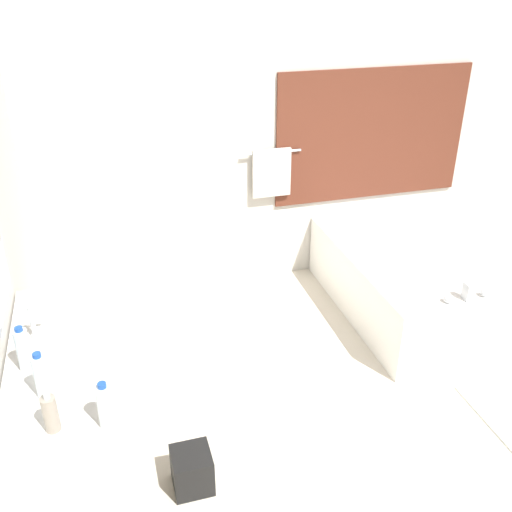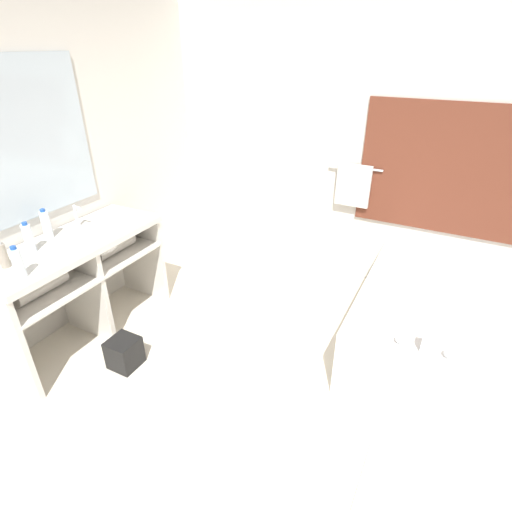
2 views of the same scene
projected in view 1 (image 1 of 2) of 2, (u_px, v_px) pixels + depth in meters
name	position (u px, v px, depth m)	size (l,w,h in m)	color
ground_plane	(427.00, 445.00, 3.35)	(16.00, 16.00, 0.00)	beige
wall_back_with_blinds	(307.00, 124.00, 4.63)	(7.40, 0.13, 2.70)	silver
vanity_counter	(76.00, 392.00, 2.84)	(0.57, 1.40, 0.87)	silver
sink_faucet	(33.00, 323.00, 2.80)	(0.09, 0.04, 0.18)	silver
bathtub	(407.00, 278.00, 4.53)	(1.02, 1.64, 0.64)	white
water_bottle_1	(41.00, 376.00, 2.42)	(0.06, 0.06, 0.22)	white
water_bottle_2	(23.00, 350.00, 2.57)	(0.06, 0.06, 0.23)	white
water_bottle_3	(105.00, 406.00, 2.27)	(0.06, 0.06, 0.22)	white
soap_dispenser	(50.00, 413.00, 2.25)	(0.06, 0.06, 0.19)	gray
waste_bin	(192.00, 470.00, 3.05)	(0.21, 0.21, 0.23)	black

